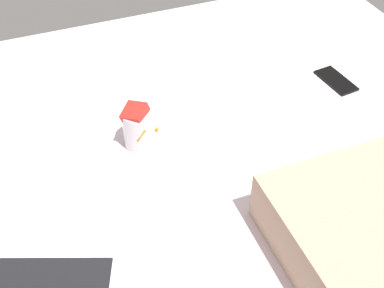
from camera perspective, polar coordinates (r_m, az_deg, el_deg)
name	(u,v)px	position (r cm, az deg, el deg)	size (l,w,h in cm)	color
bed_mattress	(200,156)	(143.75, 0.95, -1.45)	(180.00, 140.00, 18.00)	silver
snack_cup	(140,127)	(131.24, -6.03, 1.94)	(9.79, 9.25, 13.78)	silver
cell_phone	(336,81)	(162.61, 16.29, 7.05)	(6.80, 14.00, 0.80)	black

